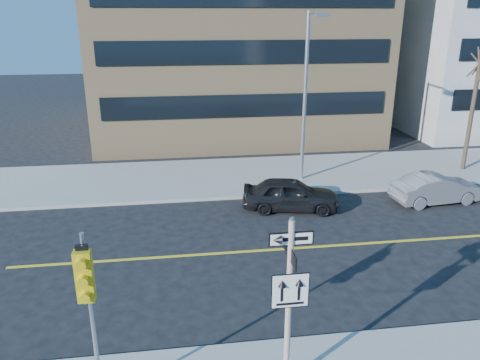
{
  "coord_description": "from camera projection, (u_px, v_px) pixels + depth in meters",
  "views": [
    {
      "loc": [
        -2.19,
        -10.66,
        7.96
      ],
      "look_at": [
        -0.12,
        4.0,
        2.72
      ],
      "focal_mm": 35.0,
      "sensor_mm": 36.0,
      "label": 1
    }
  ],
  "objects": [
    {
      "name": "parked_car_a",
      "position": [
        291.0,
        194.0,
        20.04
      ],
      "size": [
        2.37,
        4.33,
        1.4
      ],
      "primitive_type": "imported",
      "rotation": [
        0.0,
        0.0,
        1.39
      ],
      "color": "black",
      "rests_on": "ground"
    },
    {
      "name": "parked_car_b",
      "position": [
        437.0,
        189.0,
        20.8
      ],
      "size": [
        1.78,
        4.13,
        1.32
      ],
      "primitive_type": "imported",
      "rotation": [
        0.0,
        0.0,
        1.67
      ],
      "color": "slate",
      "rests_on": "ground"
    },
    {
      "name": "ground",
      "position": [
        264.0,
        320.0,
        12.9
      ],
      "size": [
        120.0,
        120.0,
        0.0
      ],
      "primitive_type": "plane",
      "color": "black",
      "rests_on": "ground"
    },
    {
      "name": "sign_pole",
      "position": [
        289.0,
        296.0,
        9.74
      ],
      "size": [
        0.92,
        0.92,
        4.06
      ],
      "color": "white",
      "rests_on": "near_sidewalk"
    },
    {
      "name": "traffic_signal",
      "position": [
        87.0,
        290.0,
        8.87
      ],
      "size": [
        0.32,
        0.45,
        4.0
      ],
      "color": "gray",
      "rests_on": "near_sidewalk"
    },
    {
      "name": "street_tree_west",
      "position": [
        480.0,
        67.0,
        23.31
      ],
      "size": [
        1.8,
        1.8,
        6.35
      ],
      "color": "#34281F",
      "rests_on": "far_sidewalk"
    },
    {
      "name": "streetlight_a",
      "position": [
        307.0,
        87.0,
        21.88
      ],
      "size": [
        0.55,
        2.25,
        8.0
      ],
      "color": "gray",
      "rests_on": "far_sidewalk"
    }
  ]
}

